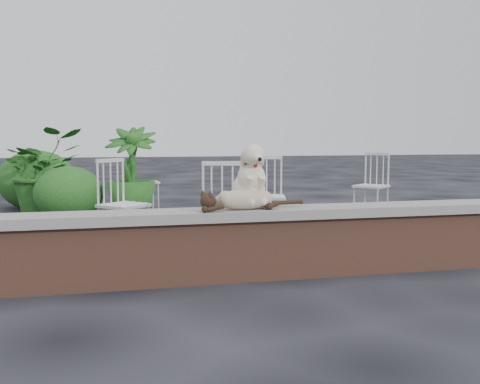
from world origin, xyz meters
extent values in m
plane|color=black|center=(0.00, 0.00, 0.00)|extent=(60.00, 60.00, 0.00)
cube|color=brown|center=(0.00, 0.00, 0.25)|extent=(6.00, 0.30, 0.50)
cube|color=slate|center=(0.00, 0.00, 0.54)|extent=(6.20, 0.40, 0.08)
imported|color=#244814|center=(-2.66, 4.63, 0.66)|extent=(1.52, 1.44, 1.31)
imported|color=#244814|center=(-1.36, 3.86, 0.66)|extent=(0.91, 0.91, 1.33)
ellipsoid|color=#244814|center=(-2.24, 4.07, 0.35)|extent=(1.00, 0.92, 0.79)
ellipsoid|color=#244814|center=(-2.83, 5.46, 0.45)|extent=(1.27, 1.16, 1.01)
ellipsoid|color=#244814|center=(-2.28, 4.75, 0.29)|extent=(0.83, 0.76, 0.66)
camera|label=1|loc=(-1.73, -4.39, 1.16)|focal=41.73mm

